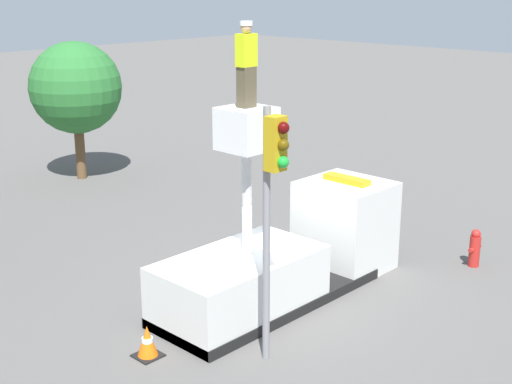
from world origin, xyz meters
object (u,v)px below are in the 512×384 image
at_px(traffic_light_pole, 272,187).
at_px(tree_right_bg, 76,88).
at_px(bucket_truck, 287,256).
at_px(worker, 246,65).
at_px(fire_hydrant, 475,248).
at_px(traffic_cone_rear, 147,342).

bearing_deg(traffic_light_pole, tree_right_bg, 70.82).
height_order(bucket_truck, traffic_light_pole, traffic_light_pole).
relative_size(worker, tree_right_bg, 0.34).
height_order(bucket_truck, fire_hydrant, bucket_truck).
distance_m(bucket_truck, fire_hydrant, 5.25).
distance_m(worker, traffic_cone_rear, 5.92).
bearing_deg(tree_right_bg, traffic_cone_rear, -117.85).
xyz_separation_m(traffic_light_pole, tree_right_bg, (4.96, 14.26, -0.16)).
distance_m(bucket_truck, worker, 4.77).
bearing_deg(fire_hydrant, bucket_truck, 152.49).
bearing_deg(traffic_cone_rear, fire_hydrant, -15.52).
height_order(traffic_light_pole, tree_right_bg, tree_right_bg).
height_order(worker, fire_hydrant, worker).
bearing_deg(traffic_cone_rear, worker, -0.49).
bearing_deg(traffic_light_pole, bucket_truck, 35.89).
distance_m(traffic_light_pole, fire_hydrant, 7.86).
relative_size(traffic_cone_rear, tree_right_bg, 0.13).
xyz_separation_m(traffic_cone_rear, tree_right_bg, (6.54, 12.37, 3.09)).
relative_size(worker, traffic_light_pole, 0.35).
distance_m(fire_hydrant, traffic_cone_rear, 9.13).
distance_m(traffic_cone_rear, tree_right_bg, 14.33).
distance_m(worker, traffic_light_pole, 2.97).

